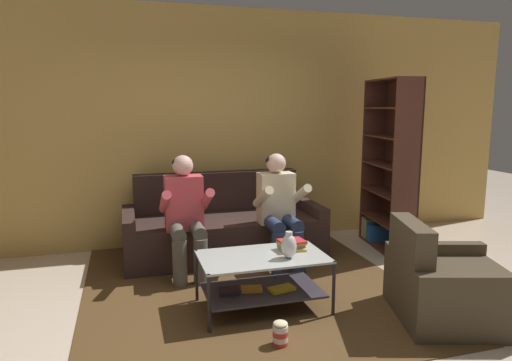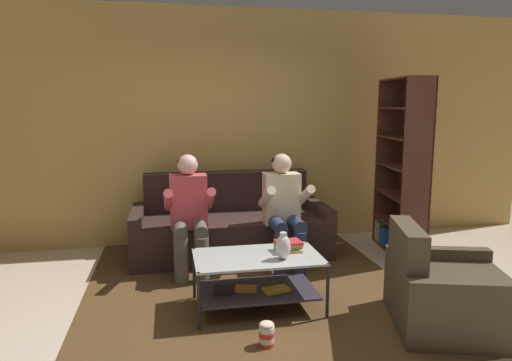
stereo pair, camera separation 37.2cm
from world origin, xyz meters
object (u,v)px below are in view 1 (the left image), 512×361
at_px(vase, 289,246).
at_px(armchair, 447,287).
at_px(couch, 223,229).
at_px(coffee_table, 262,274).
at_px(person_seated_left, 185,211).
at_px(person_seated_right, 279,206).
at_px(popcorn_tub, 280,334).
at_px(bookshelf, 391,174).
at_px(book_stack, 292,245).

xyz_separation_m(vase, armchair, (1.20, -0.47, -0.31)).
height_order(couch, coffee_table, couch).
bearing_deg(person_seated_left, armchair, -39.04).
xyz_separation_m(person_seated_right, vase, (-0.29, -1.07, -0.09)).
relative_size(vase, popcorn_tub, 1.18).
bearing_deg(bookshelf, armchair, -108.69).
height_order(person_seated_right, popcorn_tub, person_seated_right).
bearing_deg(book_stack, couch, 102.46).
distance_m(person_seated_right, book_stack, 0.90).
xyz_separation_m(person_seated_right, coffee_table, (-0.48, -0.96, -0.36)).
bearing_deg(couch, bookshelf, -6.49).
distance_m(book_stack, popcorn_tub, 0.90).
height_order(person_seated_left, book_stack, person_seated_left).
xyz_separation_m(couch, vase, (0.21, -1.62, 0.27)).
bearing_deg(vase, couch, 97.45).
xyz_separation_m(bookshelf, popcorn_tub, (-2.07, -1.90, -0.80)).
distance_m(couch, book_stack, 1.47).
bearing_deg(book_stack, bookshelf, 34.57).
distance_m(bookshelf, popcorn_tub, 2.93).
xyz_separation_m(couch, armchair, (1.41, -2.09, -0.04)).
distance_m(person_seated_right, bookshelf, 1.59).
xyz_separation_m(bookshelf, armchair, (-0.63, -1.86, -0.63)).
height_order(coffee_table, bookshelf, bookshelf).
xyz_separation_m(person_seated_left, coffee_table, (0.51, -0.96, -0.36)).
relative_size(coffee_table, book_stack, 4.30).
distance_m(person_seated_left, coffee_table, 1.15).
xyz_separation_m(vase, book_stack, (0.10, 0.20, -0.06)).
bearing_deg(armchair, couch, 123.92).
xyz_separation_m(person_seated_right, popcorn_tub, (-0.53, -1.58, -0.57)).
bearing_deg(armchair, book_stack, 148.37).
relative_size(person_seated_left, coffee_table, 1.15).
distance_m(couch, bookshelf, 2.14).
relative_size(couch, popcorn_tub, 11.59).
bearing_deg(vase, bookshelf, 37.31).
distance_m(vase, book_stack, 0.24).
relative_size(bookshelf, armchair, 1.86).
bearing_deg(armchair, bookshelf, 71.31).
height_order(couch, popcorn_tub, couch).
distance_m(couch, person_seated_left, 0.83).
xyz_separation_m(person_seated_left, book_stack, (0.81, -0.87, -0.16)).
bearing_deg(couch, vase, -82.55).
bearing_deg(bookshelf, book_stack, -145.43).
relative_size(couch, vase, 9.83).
bearing_deg(popcorn_tub, bookshelf, 42.50).
bearing_deg(vase, coffee_table, 149.07).
distance_m(person_seated_left, book_stack, 1.20).
xyz_separation_m(couch, bookshelf, (2.04, -0.23, 0.60)).
relative_size(person_seated_left, book_stack, 4.96).
distance_m(couch, vase, 1.66).
bearing_deg(person_seated_right, couch, 132.15).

